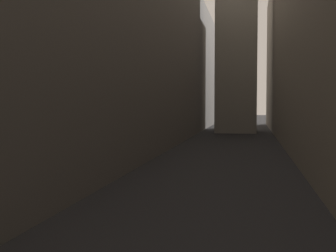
{
  "coord_description": "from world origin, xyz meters",
  "views": [
    {
      "loc": [
        2.23,
        5.59,
        4.49
      ],
      "look_at": [
        0.0,
        17.64,
        3.87
      ],
      "focal_mm": 47.89,
      "sensor_mm": 36.0,
      "label": 1
    }
  ],
  "objects": [
    {
      "name": "building_block_left",
      "position": [
        -10.84,
        50.0,
        10.69
      ],
      "size": [
        10.67,
        108.0,
        21.37
      ],
      "primitive_type": "cube",
      "color": "slate",
      "rests_on": "ground"
    },
    {
      "name": "ground_plane",
      "position": [
        0.0,
        48.0,
        0.0
      ],
      "size": [
        264.0,
        264.0,
        0.0
      ],
      "primitive_type": "plane",
      "color": "#232326"
    }
  ]
}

